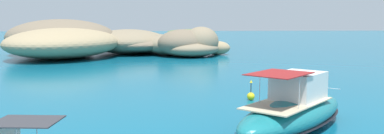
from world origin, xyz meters
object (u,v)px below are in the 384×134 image
at_px(islet_large, 95,41).
at_px(islet_small, 186,44).
at_px(motorboat_teal, 294,111).
at_px(channel_buoy, 251,96).

height_order(islet_large, islet_small, islet_large).
bearing_deg(motorboat_teal, islet_small, 93.47).
distance_m(islet_small, motorboat_teal, 43.98).
xyz_separation_m(islet_small, channel_buoy, (2.21, -35.99, -1.64)).
bearing_deg(islet_small, motorboat_teal, -86.53).
bearing_deg(motorboat_teal, islet_large, 110.44).
relative_size(motorboat_teal, channel_buoy, 6.42).
distance_m(islet_large, channel_buoy, 43.74).
bearing_deg(islet_small, islet_large, 165.00).
height_order(islet_large, channel_buoy, islet_large).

